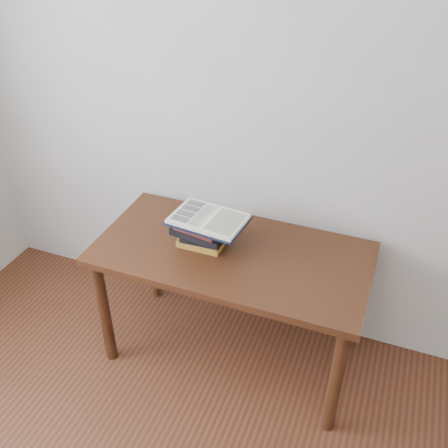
% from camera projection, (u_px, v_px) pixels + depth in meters
% --- Properties ---
extents(desk, '(1.30, 0.65, 0.70)m').
position_uv_depth(desk, '(231.00, 267.00, 2.41)').
color(desk, '#421F10').
rests_on(desk, ground).
extents(book_stack, '(0.28, 0.19, 0.15)m').
position_uv_depth(book_stack, '(202.00, 230.00, 2.36)').
color(book_stack, '#A77525').
rests_on(book_stack, desk).
extents(open_book, '(0.36, 0.27, 0.03)m').
position_uv_depth(open_book, '(209.00, 219.00, 2.28)').
color(open_book, black).
rests_on(open_book, book_stack).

